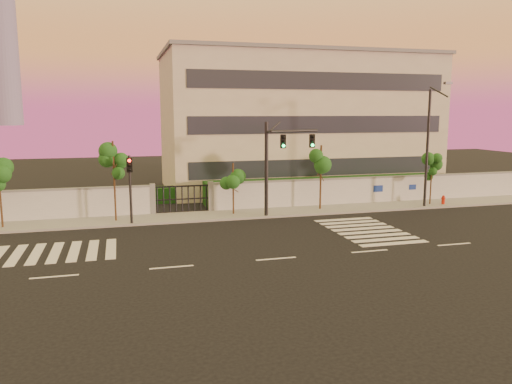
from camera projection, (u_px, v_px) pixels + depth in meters
The scene contains 14 objects.
ground at pixel (276, 259), 24.04m from camera, with size 120.00×120.00×0.00m, color black.
sidewalk at pixel (229, 215), 34.02m from camera, with size 60.00×3.00×0.15m, color gray.
perimeter_wall at pixel (226, 197), 35.32m from camera, with size 60.00×0.36×2.20m.
hedge_row at pixel (232, 194), 38.24m from camera, with size 41.00×4.25×1.80m.
institutional_building at pixel (297, 121), 46.36m from camera, with size 24.40×12.40×12.25m.
road_markings at pixel (228, 242), 27.20m from camera, with size 57.00×7.62×0.02m.
street_tree_c at pixel (114, 163), 31.34m from camera, with size 1.47×1.17×5.22m.
street_tree_d at pixel (233, 177), 33.66m from camera, with size 1.38×1.10×3.61m.
street_tree_e at pixel (321, 163), 35.29m from camera, with size 1.59×1.27×4.71m.
street_tree_f at pixel (432, 167), 37.27m from camera, with size 1.31×1.05×3.96m.
traffic_signal_main at pixel (278, 157), 33.06m from camera, with size 3.95×1.42×6.38m.
traffic_signal_secondary at pixel (130, 181), 30.68m from camera, with size 0.34×0.34×4.39m.
streetlight_east at pixel (429, 142), 35.91m from camera, with size 0.54×2.17×9.02m.
fire_hydrant at pixel (443, 201), 37.57m from camera, with size 0.32×0.30×0.81m.
Camera 1 is at (-7.10, -22.13, 6.98)m, focal length 35.00 mm.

